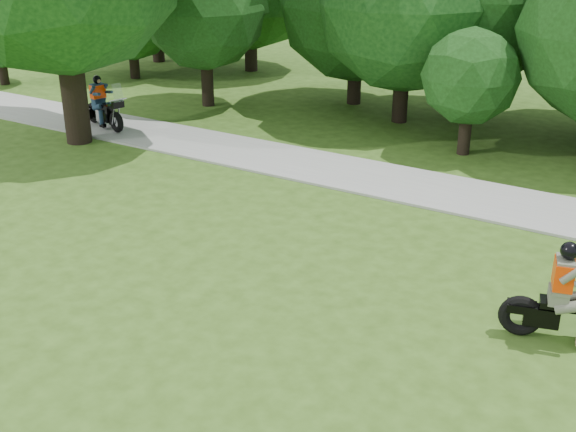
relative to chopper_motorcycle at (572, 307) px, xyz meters
The scene contains 4 objects.
ground 4.46m from the chopper_motorcycle, 134.09° to the right, with size 100.00×100.00×0.00m, color #325217.
walkway 5.75m from the chopper_motorcycle, 122.47° to the left, with size 60.00×2.20×0.06m, color #969691.
chopper_motorcycle is the anchor object (origin of this frame).
touring_motorcycle 14.67m from the chopper_motorcycle, 161.69° to the left, with size 1.91×0.96×1.48m.
Camera 1 is at (4.24, -6.83, 6.03)m, focal length 45.00 mm.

